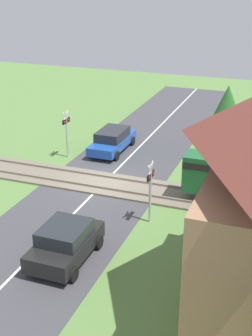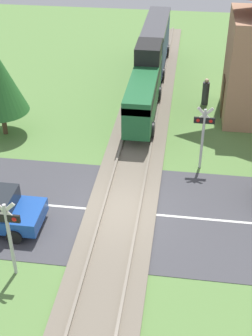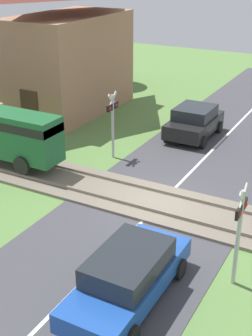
# 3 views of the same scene
# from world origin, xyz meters

# --- Properties ---
(ground_plane) EXTENTS (60.00, 60.00, 0.00)m
(ground_plane) POSITION_xyz_m (0.00, 0.00, 0.00)
(ground_plane) COLOR #5B8442
(road_surface) EXTENTS (48.00, 6.40, 0.02)m
(road_surface) POSITION_xyz_m (0.00, 0.00, 0.01)
(road_surface) COLOR #424247
(road_surface) RESTS_ON ground_plane
(track_bed) EXTENTS (2.80, 48.00, 0.24)m
(track_bed) POSITION_xyz_m (0.00, 0.00, 0.07)
(track_bed) COLOR #756B5B
(track_bed) RESTS_ON ground_plane
(car_near_crossing) EXTENTS (4.55, 1.92, 1.46)m
(car_near_crossing) POSITION_xyz_m (-5.05, -1.44, 0.77)
(car_near_crossing) COLOR #1E4CA8
(car_near_crossing) RESTS_ON ground_plane
(car_far_side) EXTENTS (3.75, 2.07, 1.57)m
(car_far_side) POSITION_xyz_m (7.24, 1.44, 0.82)
(car_far_side) COLOR black
(car_far_side) RESTS_ON ground_plane
(crossing_signal_west_approach) EXTENTS (0.90, 0.18, 3.03)m
(crossing_signal_west_approach) POSITION_xyz_m (-3.06, -3.71, 1.95)
(crossing_signal_west_approach) COLOR #B7B7B7
(crossing_signal_west_approach) RESTS_ON ground_plane
(crossing_signal_east_approach) EXTENTS (0.90, 0.18, 3.03)m
(crossing_signal_east_approach) POSITION_xyz_m (3.06, 3.71, 1.95)
(crossing_signal_east_approach) COLOR #B7B7B7
(crossing_signal_east_approach) RESTS_ON ground_plane
(station_building) EXTENTS (8.17, 4.40, 8.29)m
(station_building) POSITION_xyz_m (7.97, 9.31, 4.06)
(station_building) COLOR #AD7A5B
(station_building) RESTS_ON ground_plane
(pedestrian_by_station) EXTENTS (0.38, 0.38, 1.55)m
(pedestrian_by_station) POSITION_xyz_m (3.28, 10.40, 0.71)
(pedestrian_by_station) COLOR #333338
(pedestrian_by_station) RESTS_ON ground_plane
(tree_by_station) EXTENTS (3.38, 3.38, 4.93)m
(tree_by_station) POSITION_xyz_m (14.25, 10.78, 3.24)
(tree_by_station) COLOR brown
(tree_by_station) RESTS_ON ground_plane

